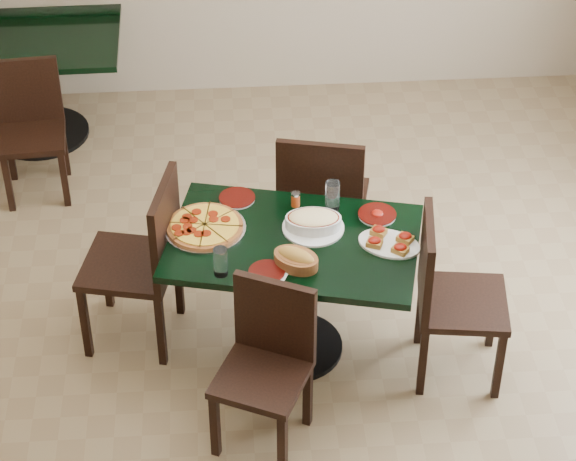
{
  "coord_description": "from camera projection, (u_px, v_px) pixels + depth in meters",
  "views": [
    {
      "loc": [
        -0.24,
        -4.44,
        4.23
      ],
      "look_at": [
        0.08,
        0.0,
        0.78
      ],
      "focal_mm": 70.0,
      "sensor_mm": 36.0,
      "label": 1
    }
  ],
  "objects": [
    {
      "name": "chair_near",
      "position": [
        268.0,
        356.0,
        5.34
      ],
      "size": [
        0.54,
        0.54,
        0.87
      ],
      "rotation": [
        0.0,
        0.0,
        -0.44
      ],
      "color": "black",
      "rests_on": "floor"
    },
    {
      "name": "water_glass_a",
      "position": [
        332.0,
        196.0,
        5.78
      ],
      "size": [
        0.08,
        0.08,
        0.16
      ],
      "primitive_type": "cylinder",
      "color": "white",
      "rests_on": "main_table"
    },
    {
      "name": "pepperoni_pizza",
      "position": [
        205.0,
        227.0,
        5.68
      ],
      "size": [
        0.42,
        0.42,
        0.04
      ],
      "rotation": [
        0.0,
        0.0,
        -0.15
      ],
      "color": "silver",
      "rests_on": "main_table"
    },
    {
      "name": "chair_right",
      "position": [
        446.0,
        291.0,
        5.64
      ],
      "size": [
        0.5,
        0.5,
        0.95
      ],
      "rotation": [
        0.0,
        0.0,
        1.44
      ],
      "color": "black",
      "rests_on": "floor"
    },
    {
      "name": "side_plate_far_l",
      "position": [
        237.0,
        198.0,
        5.89
      ],
      "size": [
        0.19,
        0.19,
        0.02
      ],
      "rotation": [
        0.0,
        0.0,
        -0.12
      ],
      "color": "silver",
      "rests_on": "main_table"
    },
    {
      "name": "side_plate_far_r",
      "position": [
        377.0,
        215.0,
        5.78
      ],
      "size": [
        0.2,
        0.2,
        0.03
      ],
      "rotation": [
        0.0,
        0.0,
        -0.1
      ],
      "color": "silver",
      "rests_on": "main_table"
    },
    {
      "name": "chair_far",
      "position": [
        322.0,
        198.0,
        6.21
      ],
      "size": [
        0.56,
        0.56,
        1.01
      ],
      "rotation": [
        0.0,
        0.0,
        2.91
      ],
      "color": "black",
      "rests_on": "floor"
    },
    {
      "name": "pepper_shaker",
      "position": [
        296.0,
        199.0,
        5.83
      ],
      "size": [
        0.05,
        0.05,
        0.08
      ],
      "color": "#BE4414",
      "rests_on": "main_table"
    },
    {
      "name": "floor",
      "position": [
        273.0,
        344.0,
        6.11
      ],
      "size": [
        5.5,
        5.5,
        0.0
      ],
      "primitive_type": "plane",
      "color": "olive",
      "rests_on": "ground"
    },
    {
      "name": "water_glass_b",
      "position": [
        221.0,
        262.0,
        5.37
      ],
      "size": [
        0.07,
        0.07,
        0.15
      ],
      "primitive_type": "cylinder",
      "color": "white",
      "rests_on": "main_table"
    },
    {
      "name": "back_chair_near",
      "position": [
        31.0,
        121.0,
        7.0
      ],
      "size": [
        0.44,
        0.44,
        0.87
      ],
      "rotation": [
        0.0,
        0.0,
        0.08
      ],
      "color": "black",
      "rests_on": "floor"
    },
    {
      "name": "bread_basket",
      "position": [
        296.0,
        259.0,
        5.44
      ],
      "size": [
        0.28,
        0.26,
        0.1
      ],
      "rotation": [
        0.0,
        0.0,
        -0.6
      ],
      "color": "brown",
      "rests_on": "main_table"
    },
    {
      "name": "back_table",
      "position": [
        31.0,
        68.0,
        7.44
      ],
      "size": [
        1.22,
        0.89,
        0.75
      ],
      "rotation": [
        0.0,
        0.0,
        0.01
      ],
      "color": "black",
      "rests_on": "floor"
    },
    {
      "name": "napkin_setting",
      "position": [
        267.0,
        278.0,
        5.38
      ],
      "size": [
        0.22,
        0.22,
        0.01
      ],
      "rotation": [
        0.0,
        0.0,
        -0.43
      ],
      "color": "white",
      "rests_on": "main_table"
    },
    {
      "name": "room_shell",
      "position": [
        422.0,
        0.0,
        6.81
      ],
      "size": [
        5.5,
        5.5,
        5.5
      ],
      "color": "white",
      "rests_on": "floor"
    },
    {
      "name": "lasagna_casserole",
      "position": [
        313.0,
        221.0,
        5.67
      ],
      "size": [
        0.32,
        0.32,
        0.09
      ],
      "rotation": [
        0.0,
        0.0,
        -0.08
      ],
      "color": "silver",
      "rests_on": "main_table"
    },
    {
      "name": "side_plate_near",
      "position": [
        267.0,
        272.0,
        5.41
      ],
      "size": [
        0.18,
        0.18,
        0.02
      ],
      "rotation": [
        0.0,
        0.0,
        -0.1
      ],
      "color": "silver",
      "rests_on": "main_table"
    },
    {
      "name": "chair_left",
      "position": [
        145.0,
        254.0,
        5.82
      ],
      "size": [
        0.56,
        0.56,
        1.01
      ],
      "rotation": [
        0.0,
        0.0,
        -1.79
      ],
      "color": "black",
      "rests_on": "floor"
    },
    {
      "name": "main_table",
      "position": [
        294.0,
        267.0,
        5.74
      ],
      "size": [
        1.4,
        1.07,
        0.75
      ],
      "rotation": [
        0.0,
        0.0,
        -0.24
      ],
      "color": "black",
      "rests_on": "floor"
    },
    {
      "name": "bruschetta_platter",
      "position": [
        389.0,
        241.0,
        5.58
      ],
      "size": [
        0.38,
        0.35,
        0.05
      ],
      "rotation": [
        0.0,
        0.0,
        -0.51
      ],
      "color": "silver",
      "rests_on": "main_table"
    }
  ]
}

